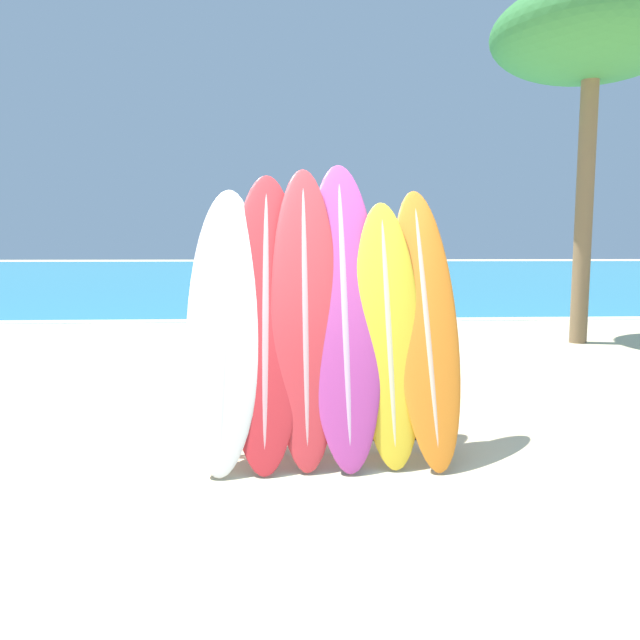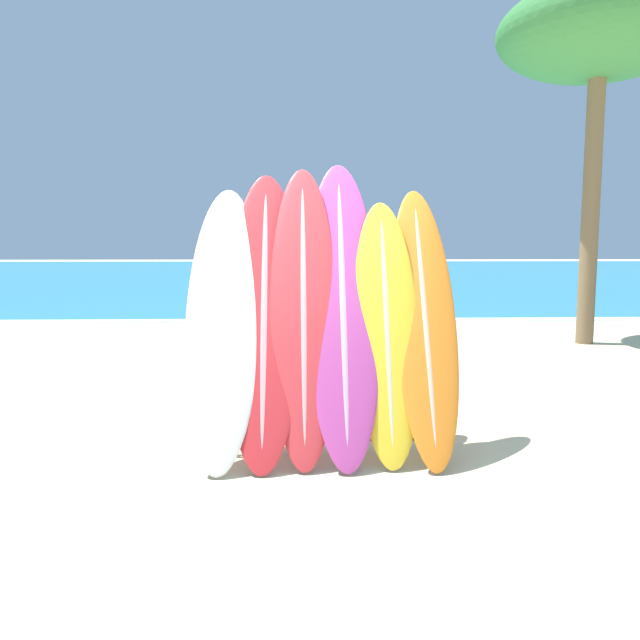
{
  "view_description": "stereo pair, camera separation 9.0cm",
  "coord_description": "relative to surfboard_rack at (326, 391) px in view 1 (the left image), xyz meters",
  "views": [
    {
      "loc": [
        -0.25,
        -4.48,
        1.63
      ],
      "look_at": [
        0.06,
        1.1,
        0.98
      ],
      "focal_mm": 35.0,
      "sensor_mm": 36.0,
      "label": 1
    },
    {
      "loc": [
        -0.16,
        -4.49,
        1.63
      ],
      "look_at": [
        0.06,
        1.1,
        0.98
      ],
      "focal_mm": 35.0,
      "sensor_mm": 36.0,
      "label": 2
    }
  ],
  "objects": [
    {
      "name": "person_near_water",
      "position": [
        -0.52,
        6.09,
        0.36
      ],
      "size": [
        0.27,
        0.21,
        1.59
      ],
      "rotation": [
        0.0,
        0.0,
        0.05
      ],
      "color": "tan",
      "rests_on": "ground_plane"
    },
    {
      "name": "surfboard_slot_0",
      "position": [
        -0.78,
        0.03,
        0.55
      ],
      "size": [
        0.58,
        1.21,
        2.13
      ],
      "color": "silver",
      "rests_on": "ground_plane"
    },
    {
      "name": "ocean_water",
      "position": [
        -0.06,
        38.36,
        -0.51
      ],
      "size": [
        120.0,
        60.0,
        0.01
      ],
      "color": "teal",
      "rests_on": "ground_plane"
    },
    {
      "name": "surfboard_slot_4",
      "position": [
        0.48,
        -0.01,
        0.5
      ],
      "size": [
        0.51,
        0.96,
        2.01
      ],
      "color": "yellow",
      "rests_on": "ground_plane"
    },
    {
      "name": "surfboard_slot_3",
      "position": [
        0.15,
        0.09,
        0.67
      ],
      "size": [
        0.59,
        1.27,
        2.35
      ],
      "color": "#B23D8E",
      "rests_on": "ground_plane"
    },
    {
      "name": "surfboard_slot_5",
      "position": [
        0.79,
        0.03,
        0.55
      ],
      "size": [
        0.5,
        1.17,
        2.12
      ],
      "color": "orange",
      "rests_on": "ground_plane"
    },
    {
      "name": "surfboard_slot_1",
      "position": [
        -0.47,
        0.08,
        0.62
      ],
      "size": [
        0.59,
        1.23,
        2.25
      ],
      "color": "red",
      "rests_on": "ground_plane"
    },
    {
      "name": "person_mid_beach",
      "position": [
        0.86,
        4.22,
        0.31
      ],
      "size": [
        0.23,
        0.26,
        1.51
      ],
      "rotation": [
        0.0,
        0.0,
        2.12
      ],
      "color": "beige",
      "rests_on": "ground_plane"
    },
    {
      "name": "palm_tree",
      "position": [
        4.71,
        5.55,
        4.51
      ],
      "size": [
        3.27,
        3.27,
        5.82
      ],
      "color": "brown",
      "rests_on": "ground_plane"
    },
    {
      "name": "ground_plane",
      "position": [
        -0.06,
        -0.3,
        -0.51
      ],
      "size": [
        160.0,
        160.0,
        0.0
      ],
      "primitive_type": "plane",
      "color": "beige"
    },
    {
      "name": "surfboard_rack",
      "position": [
        0.0,
        0.0,
        0.0
      ],
      "size": [
        1.9,
        0.04,
        0.95
      ],
      "color": "#28282D",
      "rests_on": "ground_plane"
    },
    {
      "name": "surfboard_slot_2",
      "position": [
        -0.16,
        0.06,
        0.64
      ],
      "size": [
        0.53,
        1.14,
        2.3
      ],
      "color": "red",
      "rests_on": "ground_plane"
    }
  ]
}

